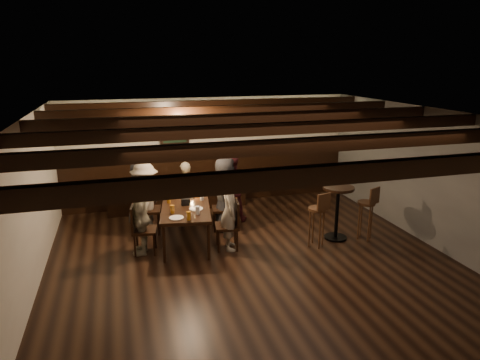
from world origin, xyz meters
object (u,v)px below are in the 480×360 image
object	(u,v)px
chair_left_far	(144,238)
high_top_table	(338,205)
dining_table	(186,207)
person_bench_centre	(186,191)
person_bench_right	(230,188)
person_right_near	(225,194)
chair_right_near	(224,216)
chair_left_near	(148,218)
person_left_near	(145,198)
person_right_far	(230,211)
person_left_far	(141,217)
person_bench_left	(140,193)
bar_stool_left	(317,226)
chair_right_far	(228,234)
bar_stool_right	(365,219)

from	to	relation	value
chair_left_far	high_top_table	xyz separation A→B (m)	(3.44, -0.36, 0.39)
dining_table	person_bench_centre	size ratio (longest dim) A/B	1.59
person_bench_right	person_right_near	size ratio (longest dim) A/B	0.97
chair_right_near	person_right_near	xyz separation A→B (m)	(0.03, -0.00, 0.45)
dining_table	chair_left_near	distance (m)	0.92
person_left_near	person_right_far	distance (m)	1.75
chair_left_far	person_left_far	bearing A→B (deg)	-90.00
dining_table	person_left_near	distance (m)	0.88
person_bench_left	person_left_near	xyz separation A→B (m)	(0.08, -0.47, 0.03)
chair_right_near	person_left_near	xyz separation A→B (m)	(-1.45, 0.23, 0.42)
person_right_near	person_right_far	size ratio (longest dim) A/B	1.04
person_right_near	bar_stool_left	xyz separation A→B (m)	(1.35, -1.23, -0.34)
person_bench_right	person_right_far	distance (m)	1.36
person_bench_left	person_bench_centre	distance (m)	0.91
person_bench_centre	chair_right_far	bearing A→B (deg)	115.59
chair_left_far	person_bench_centre	world-z (taller)	person_bench_centre
high_top_table	person_right_near	bearing A→B (deg)	151.02
person_left_far	bar_stool_right	bearing A→B (deg)	91.51
chair_right_near	person_bench_left	size ratio (longest dim) A/B	0.66
chair_left_near	person_left_far	world-z (taller)	person_left_far
chair_right_near	person_right_near	world-z (taller)	person_right_near
person_bench_left	high_top_table	world-z (taller)	person_bench_left
dining_table	person_bench_left	size ratio (longest dim) A/B	1.49
person_right_near	bar_stool_right	world-z (taller)	person_right_near
person_right_near	bar_stool_right	distance (m)	2.65
bar_stool_right	dining_table	bearing A→B (deg)	140.35
person_bench_left	high_top_table	xyz separation A→B (m)	(3.41, -1.73, -0.00)
chair_right_far	person_bench_right	size ratio (longest dim) A/B	0.63
chair_right_far	person_right_far	world-z (taller)	person_right_far
bar_stool_right	high_top_table	bearing A→B (deg)	138.26
chair_right_far	person_left_far	world-z (taller)	person_left_far
high_top_table	bar_stool_right	xyz separation A→B (m)	(0.50, -0.16, -0.28)
person_bench_centre	person_left_far	size ratio (longest dim) A/B	0.96
chair_left_near	person_right_far	xyz separation A→B (m)	(1.31, -1.12, 0.40)
chair_left_near	chair_right_near	distance (m)	1.44
chair_right_far	high_top_table	distance (m)	2.06
person_right_near	chair_left_far	bearing A→B (deg)	121.51
chair_left_far	person_right_near	bearing A→B (deg)	121.51
person_bench_centre	bar_stool_left	xyz separation A→B (m)	(1.99, -1.94, -0.24)
person_bench_left	person_bench_centre	xyz separation A→B (m)	(0.91, 0.01, -0.04)
person_left_far	high_top_table	size ratio (longest dim) A/B	1.29
chair_right_far	person_right_near	size ratio (longest dim) A/B	0.61
chair_right_far	person_bench_left	world-z (taller)	person_bench_left
person_left_far	bar_stool_right	xyz separation A→B (m)	(3.97, -0.52, -0.27)
chair_left_far	person_left_near	xyz separation A→B (m)	(0.11, 0.89, 0.43)
person_left_far	person_right_far	size ratio (longest dim) A/B	0.93
high_top_table	person_left_far	bearing A→B (deg)	173.92
chair_right_near	bar_stool_left	distance (m)	1.85
person_right_near	person_bench_right	bearing A→B (deg)	-18.43
bar_stool_left	bar_stool_right	xyz separation A→B (m)	(1.00, 0.05, 0.00)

